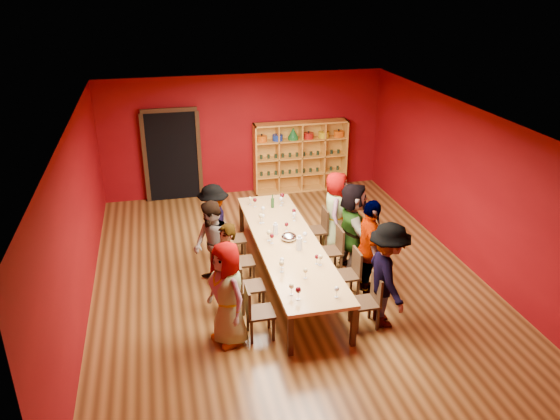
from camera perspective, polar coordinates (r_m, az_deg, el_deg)
The scene contains 45 objects.
room_shell at distance 9.56m, azimuth 0.81°, elevation 0.67°, with size 7.10×9.10×3.04m.
tasting_table at distance 9.90m, azimuth 0.78°, elevation -3.60°, with size 1.10×4.50×0.75m.
doorway at distance 13.61m, azimuth -11.19°, elevation 5.63°, with size 1.40×0.17×2.30m.
shelving_unit at distance 13.99m, azimuth 2.11°, elevation 5.97°, with size 2.40×0.40×1.80m.
chair_person_left_0 at distance 8.48m, azimuth -2.63°, elevation -10.35°, with size 0.42×0.42×0.89m.
person_left_0 at distance 8.24m, azimuth -5.52°, elevation -8.72°, with size 0.82×0.45×1.67m, color pink.
chair_person_left_1 at distance 9.12m, azimuth -3.55°, elevation -7.69°, with size 0.42×0.42×0.89m.
person_left_1 at distance 8.93m, azimuth -5.54°, elevation -6.24°, with size 0.58×0.43×1.60m, color silver.
chair_person_left_2 at distance 9.86m, azimuth -4.42°, elevation -5.12°, with size 0.42×0.42×0.89m.
person_left_2 at distance 9.67m, azimuth -7.04°, elevation -3.72°, with size 0.79×0.43×1.63m, color #121732.
chair_person_left_3 at distance 10.68m, azimuth -5.21°, elevation -2.77°, with size 0.42×0.42×0.89m.
person_left_3 at distance 10.52m, azimuth -6.89°, elevation -1.46°, with size 1.03×0.42×1.59m, color #608CC6.
chair_person_right_0 at distance 8.84m, azimuth 9.33°, elevation -9.11°, with size 0.42×0.42×0.89m.
person_right_0 at distance 8.73m, azimuth 11.15°, elevation -6.72°, with size 1.14×0.47×1.76m, color pink.
chair_person_right_1 at distance 9.53m, azimuth 7.38°, elevation -6.37°, with size 0.42×0.42×0.89m.
person_right_1 at distance 9.45m, azimuth 9.34°, elevation -4.05°, with size 1.04×0.47×1.78m, color #121633.
chair_person_right_2 at distance 10.26m, azimuth 5.67°, elevation -3.95°, with size 0.42×0.42×0.89m.
person_right_2 at distance 10.20m, azimuth 7.58°, elevation -1.84°, with size 1.63×0.47×1.75m, color #526DA9.
chair_person_right_3 at distance 11.05m, azimuth 4.16°, elevation -1.79°, with size 0.42×0.42×0.89m.
person_right_3 at distance 11.01m, azimuth 5.84°, elevation -0.10°, with size 0.80×0.44×1.64m, color pink.
wine_glass_0 at distance 11.33m, azimuth 0.12°, elevation 1.12°, with size 0.08×0.08×0.19m.
wine_glass_1 at distance 10.89m, azimuth -1.78°, elevation 0.13°, with size 0.08×0.08×0.19m.
wine_glass_2 at distance 10.64m, azimuth 1.49°, elevation -0.48°, with size 0.07×0.07×0.18m.
wine_glass_3 at distance 8.15m, azimuth 1.92°, elevation -8.41°, with size 0.09×0.09×0.22m.
wine_glass_4 at distance 10.55m, azimuth -1.80°, elevation -0.69°, with size 0.07×0.07×0.18m.
wine_glass_5 at distance 10.77m, azimuth 1.47°, elevation -0.12°, with size 0.08×0.08×0.19m.
wine_glass_6 at distance 8.97m, azimuth 0.22°, elevation -5.29°, with size 0.08×0.08×0.19m.
wine_glass_7 at distance 11.28m, azimuth -2.64°, elevation 1.02°, with size 0.08×0.08×0.20m.
wine_glass_8 at distance 9.11m, azimuth 3.87°, elevation -4.94°, with size 0.07×0.07×0.18m.
wine_glass_9 at distance 9.75m, azimuth -0.86°, elevation -2.77°, with size 0.08×0.08×0.20m.
wine_glass_10 at distance 8.25m, azimuth 5.94°, elevation -8.26°, with size 0.08×0.08×0.19m.
wine_glass_11 at distance 9.84m, azimuth -1.17°, elevation -2.42°, with size 0.09×0.09×0.22m.
wine_glass_12 at distance 11.45m, azimuth 0.23°, elevation 1.50°, with size 0.09×0.09×0.22m.
wine_glass_13 at distance 8.27m, azimuth 1.20°, elevation -8.01°, with size 0.08×0.08×0.20m.
wine_glass_14 at distance 8.85m, azimuth 0.17°, elevation -5.65°, with size 0.08×0.08×0.21m.
wine_glass_15 at distance 9.07m, azimuth 4.23°, elevation -4.97°, with size 0.08×0.08×0.20m.
wine_glass_16 at distance 9.81m, azimuth 2.62°, elevation -2.59°, with size 0.08×0.08×0.20m.
wine_glass_17 at distance 11.39m, azimuth -3.14°, elevation 1.16°, with size 0.07×0.07×0.18m.
wine_glass_18 at distance 8.69m, azimuth 2.68°, elevation -6.38°, with size 0.08×0.08×0.19m.
wine_glass_19 at distance 10.20m, azimuth 0.69°, elevation -1.56°, with size 0.08×0.08×0.19m.
wine_glass_20 at distance 10.53m, azimuth -2.04°, elevation -0.64°, with size 0.09×0.09×0.21m.
spittoon_bowl at distance 9.90m, azimuth 0.93°, elevation -2.83°, with size 0.28×0.28×0.16m, color #B3B6BA.
carafe_a at distance 10.10m, azimuth -0.48°, elevation -2.00°, with size 0.11×0.11×0.24m.
carafe_b at distance 9.55m, azimuth 2.03°, elevation -3.51°, with size 0.12×0.12×0.28m.
wine_bottle at distance 11.25m, azimuth -0.79°, elevation 0.78°, with size 0.07×0.07×0.28m.
Camera 1 is at (-2.14, -8.53, 5.23)m, focal length 35.00 mm.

